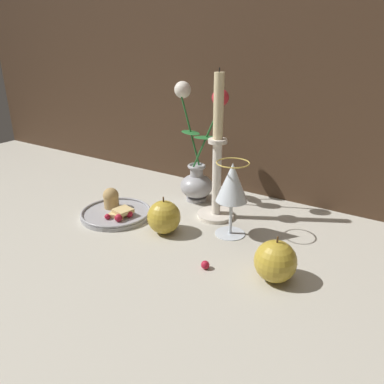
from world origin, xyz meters
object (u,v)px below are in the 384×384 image
(vase, at_px, (197,167))
(plate_with_pastries, at_px, (115,210))
(apple_beside_vase, at_px, (275,261))
(apple_near_glass, at_px, (164,217))
(wine_glass, at_px, (232,185))
(candlestick, at_px, (217,168))

(vase, bearing_deg, plate_with_pastries, -122.24)
(vase, relative_size, apple_beside_vase, 3.50)
(apple_beside_vase, xyz_separation_m, apple_near_glass, (-0.30, 0.04, -0.00))
(wine_glass, xyz_separation_m, candlestick, (-0.08, 0.07, 0.01))
(wine_glass, relative_size, apple_near_glass, 1.95)
(candlestick, height_order, apple_near_glass, candlestick)
(apple_beside_vase, height_order, apple_near_glass, apple_beside_vase)
(vase, height_order, wine_glass, vase)
(vase, distance_m, apple_beside_vase, 0.42)
(wine_glass, bearing_deg, apple_near_glass, -150.51)
(plate_with_pastries, distance_m, apple_near_glass, 0.17)
(plate_with_pastries, xyz_separation_m, apple_near_glass, (0.17, -0.01, 0.03))
(vase, height_order, plate_with_pastries, vase)
(wine_glass, height_order, apple_near_glass, wine_glass)
(plate_with_pastries, bearing_deg, apple_beside_vase, -5.73)
(candlestick, relative_size, apple_beside_vase, 3.98)
(vase, relative_size, apple_near_glass, 3.57)
(vase, height_order, candlestick, candlestick)
(vase, height_order, apple_near_glass, vase)
(vase, relative_size, plate_with_pastries, 1.79)
(plate_with_pastries, height_order, candlestick, candlestick)
(candlestick, bearing_deg, plate_with_pastries, -148.82)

